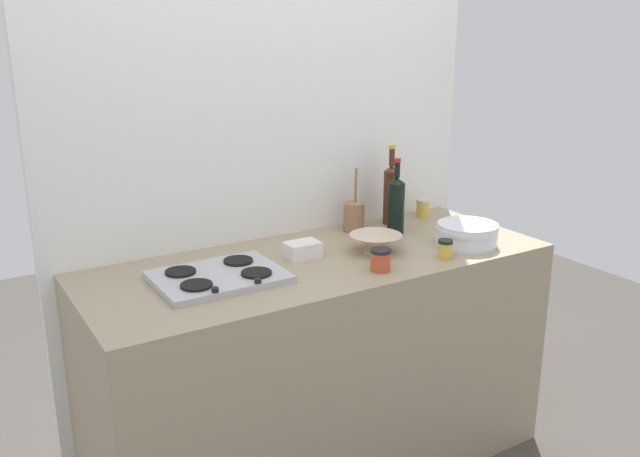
{
  "coord_description": "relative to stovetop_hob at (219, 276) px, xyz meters",
  "views": [
    {
      "loc": [
        -1.27,
        -2.08,
        1.75
      ],
      "look_at": [
        0.0,
        0.0,
        1.02
      ],
      "focal_mm": 38.06,
      "sensor_mm": 36.0,
      "label": 1
    }
  ],
  "objects": [
    {
      "name": "stovetop_hob",
      "position": [
        0.0,
        0.0,
        0.0
      ],
      "size": [
        0.44,
        0.33,
        0.04
      ],
      "color": "#B2B2B7",
      "rests_on": "counter_block"
    },
    {
      "name": "mixing_bowl",
      "position": [
        0.65,
        -0.04,
        0.03
      ],
      "size": [
        0.21,
        0.21,
        0.07
      ],
      "color": "beige",
      "rests_on": "counter_block"
    },
    {
      "name": "counter_block",
      "position": [
        0.42,
        0.01,
        -0.46
      ],
      "size": [
        1.8,
        0.7,
        0.9
      ],
      "primitive_type": "cube",
      "color": "tan",
      "rests_on": "ground"
    },
    {
      "name": "plate_stack",
      "position": [
        1.01,
        -0.15,
        0.03
      ],
      "size": [
        0.25,
        0.25,
        0.09
      ],
      "color": "white",
      "rests_on": "counter_block"
    },
    {
      "name": "utensil_crock",
      "position": [
        0.74,
        0.25,
        0.05
      ],
      "size": [
        0.09,
        0.09,
        0.27
      ],
      "color": "#996B4C",
      "rests_on": "counter_block"
    },
    {
      "name": "butter_dish",
      "position": [
        0.37,
        0.06,
        0.02
      ],
      "size": [
        0.13,
        0.1,
        0.06
      ],
      "primitive_type": "cube",
      "rotation": [
        0.0,
        0.0,
        -0.01
      ],
      "color": "white",
      "rests_on": "counter_block"
    },
    {
      "name": "condiment_jar_spare",
      "position": [
        0.83,
        -0.23,
        0.02
      ],
      "size": [
        0.06,
        0.06,
        0.07
      ],
      "color": "gold",
      "rests_on": "counter_block"
    },
    {
      "name": "condiment_jar_rear",
      "position": [
        0.54,
        -0.22,
        0.03
      ],
      "size": [
        0.08,
        0.08,
        0.08
      ],
      "color": "#C64C2D",
      "rests_on": "counter_block"
    },
    {
      "name": "condiment_jar_front",
      "position": [
        1.13,
        0.26,
        0.03
      ],
      "size": [
        0.06,
        0.06,
        0.08
      ],
      "color": "gold",
      "rests_on": "counter_block"
    },
    {
      "name": "wine_bottle_mid_left",
      "position": [
        0.87,
        0.13,
        0.11
      ],
      "size": [
        0.07,
        0.07,
        0.32
      ],
      "color": "black",
      "rests_on": "counter_block"
    },
    {
      "name": "backsplash_panel",
      "position": [
        0.42,
        0.39,
        0.34
      ],
      "size": [
        1.9,
        0.06,
        2.5
      ],
      "primitive_type": "cube",
      "color": "white",
      "rests_on": "ground"
    },
    {
      "name": "wine_bottle_leftmost",
      "position": [
        0.94,
        0.25,
        0.13
      ],
      "size": [
        0.07,
        0.07,
        0.35
      ],
      "color": "#472314",
      "rests_on": "counter_block"
    }
  ]
}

